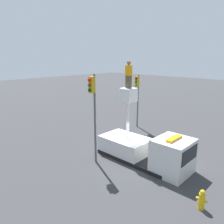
% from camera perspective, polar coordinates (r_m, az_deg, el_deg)
% --- Properties ---
extents(ground_plane, '(120.00, 120.00, 0.00)m').
position_cam_1_polar(ground_plane, '(15.66, 6.36, -12.03)').
color(ground_plane, '#38383A').
extents(bucket_truck, '(6.48, 2.33, 4.87)m').
position_cam_1_polar(bucket_truck, '(14.93, 8.54, -9.67)').
color(bucket_truck, black).
rests_on(bucket_truck, ground).
extents(worker, '(0.40, 0.26, 1.75)m').
position_cam_1_polar(worker, '(14.61, 4.38, 9.64)').
color(worker, brown).
rests_on(worker, bucket_truck).
extents(traffic_light_pole, '(0.34, 0.57, 5.89)m').
position_cam_1_polar(traffic_light_pole, '(13.77, -4.97, 2.62)').
color(traffic_light_pole, '#515156').
rests_on(traffic_light_pole, ground).
extents(traffic_light_across, '(0.34, 0.57, 5.23)m').
position_cam_1_polar(traffic_light_across, '(21.45, 6.61, 5.56)').
color(traffic_light_across, '#515156').
rests_on(traffic_light_across, ground).
extents(fire_hydrant, '(0.53, 0.29, 0.99)m').
position_cam_1_polar(fire_hydrant, '(11.67, 22.40, -20.41)').
color(fire_hydrant, gold).
rests_on(fire_hydrant, ground).
extents(traffic_cone_rear, '(0.48, 0.48, 0.62)m').
position_cam_1_polar(traffic_cone_rear, '(18.21, -2.61, -7.06)').
color(traffic_cone_rear, black).
rests_on(traffic_cone_rear, ground).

